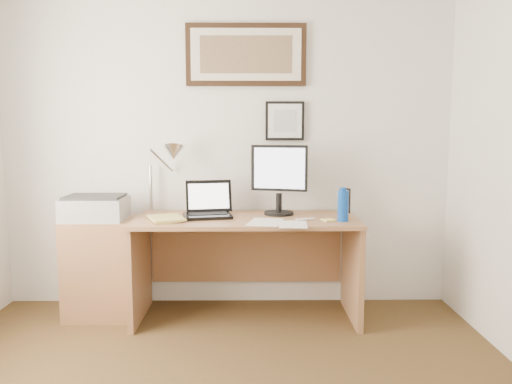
{
  "coord_description": "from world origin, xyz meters",
  "views": [
    {
      "loc": [
        0.19,
        -1.93,
        1.38
      ],
      "look_at": [
        0.22,
        1.43,
        0.96
      ],
      "focal_mm": 35.0,
      "sensor_mm": 36.0,
      "label": 1
    }
  ],
  "objects_px": {
    "side_cabinet": "(102,268)",
    "lcd_monitor": "(279,176)",
    "water_bottle": "(343,206)",
    "book": "(151,220)",
    "desk": "(246,247)",
    "printer": "(95,208)",
    "laptop": "(208,209)"
  },
  "relations": [
    {
      "from": "water_bottle",
      "to": "laptop",
      "type": "relative_size",
      "value": 0.57
    },
    {
      "from": "laptop",
      "to": "lcd_monitor",
      "type": "xyz_separation_m",
      "value": [
        0.52,
        0.07,
        0.23
      ]
    },
    {
      "from": "water_bottle",
      "to": "book",
      "type": "relative_size",
      "value": 0.72
    },
    {
      "from": "water_bottle",
      "to": "book",
      "type": "height_order",
      "value": "water_bottle"
    },
    {
      "from": "water_bottle",
      "to": "lcd_monitor",
      "type": "distance_m",
      "value": 0.54
    },
    {
      "from": "side_cabinet",
      "to": "water_bottle",
      "type": "relative_size",
      "value": 3.37
    },
    {
      "from": "water_bottle",
      "to": "lcd_monitor",
      "type": "height_order",
      "value": "lcd_monitor"
    },
    {
      "from": "water_bottle",
      "to": "desk",
      "type": "relative_size",
      "value": 0.14
    },
    {
      "from": "laptop",
      "to": "side_cabinet",
      "type": "bearing_deg",
      "value": -179.94
    },
    {
      "from": "book",
      "to": "side_cabinet",
      "type": "bearing_deg",
      "value": 154.73
    },
    {
      "from": "side_cabinet",
      "to": "water_bottle",
      "type": "xyz_separation_m",
      "value": [
        1.75,
        -0.2,
        0.49
      ]
    },
    {
      "from": "side_cabinet",
      "to": "laptop",
      "type": "xyz_separation_m",
      "value": [
        0.79,
        0.0,
        0.44
      ]
    },
    {
      "from": "laptop",
      "to": "water_bottle",
      "type": "bearing_deg",
      "value": -11.72
    },
    {
      "from": "lcd_monitor",
      "to": "book",
      "type": "bearing_deg",
      "value": -163.75
    },
    {
      "from": "side_cabinet",
      "to": "printer",
      "type": "distance_m",
      "value": 0.45
    },
    {
      "from": "laptop",
      "to": "printer",
      "type": "height_order",
      "value": "laptop"
    },
    {
      "from": "water_bottle",
      "to": "laptop",
      "type": "xyz_separation_m",
      "value": [
        -0.95,
        0.2,
        -0.05
      ]
    },
    {
      "from": "desk",
      "to": "side_cabinet",
      "type": "bearing_deg",
      "value": -178.11
    },
    {
      "from": "side_cabinet",
      "to": "desk",
      "type": "xyz_separation_m",
      "value": [
        1.07,
        0.04,
        0.15
      ]
    },
    {
      "from": "side_cabinet",
      "to": "lcd_monitor",
      "type": "distance_m",
      "value": 1.48
    },
    {
      "from": "water_bottle",
      "to": "side_cabinet",
      "type": "bearing_deg",
      "value": 173.56
    },
    {
      "from": "desk",
      "to": "lcd_monitor",
      "type": "distance_m",
      "value": 0.58
    },
    {
      "from": "side_cabinet",
      "to": "lcd_monitor",
      "type": "relative_size",
      "value": 1.4
    },
    {
      "from": "lcd_monitor",
      "to": "printer",
      "type": "relative_size",
      "value": 1.18
    },
    {
      "from": "desk",
      "to": "lcd_monitor",
      "type": "height_order",
      "value": "lcd_monitor"
    },
    {
      "from": "side_cabinet",
      "to": "book",
      "type": "distance_m",
      "value": 0.6
    },
    {
      "from": "water_bottle",
      "to": "lcd_monitor",
      "type": "bearing_deg",
      "value": 148.03
    },
    {
      "from": "laptop",
      "to": "lcd_monitor",
      "type": "relative_size",
      "value": 0.73
    },
    {
      "from": "side_cabinet",
      "to": "water_bottle",
      "type": "height_order",
      "value": "water_bottle"
    },
    {
      "from": "side_cabinet",
      "to": "book",
      "type": "bearing_deg",
      "value": -25.27
    },
    {
      "from": "book",
      "to": "lcd_monitor",
      "type": "bearing_deg",
      "value": 16.25
    },
    {
      "from": "water_bottle",
      "to": "book",
      "type": "bearing_deg",
      "value": 179.83
    }
  ]
}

